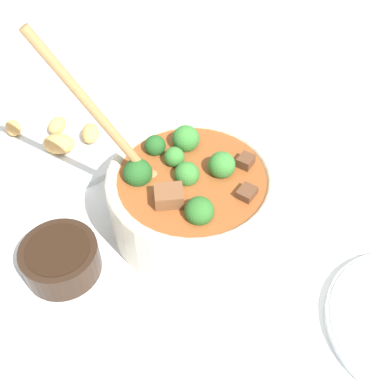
% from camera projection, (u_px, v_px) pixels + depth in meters
% --- Properties ---
extents(ground_plane, '(4.00, 4.00, 0.00)m').
position_uv_depth(ground_plane, '(192.00, 221.00, 0.68)').
color(ground_plane, silver).
extents(stew_bowl, '(0.28, 0.22, 0.29)m').
position_uv_depth(stew_bowl, '(191.00, 194.00, 0.64)').
color(stew_bowl, beige).
rests_on(stew_bowl, ground_plane).
extents(condiment_bowl, '(0.10, 0.10, 0.04)m').
position_uv_depth(condiment_bowl, '(60.00, 258.00, 0.61)').
color(condiment_bowl, black).
rests_on(condiment_bowl, ground_plane).
extents(food_plate, '(0.26, 0.26, 0.04)m').
position_uv_depth(food_plate, '(62.00, 134.00, 0.79)').
color(food_plate, white).
rests_on(food_plate, ground_plane).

